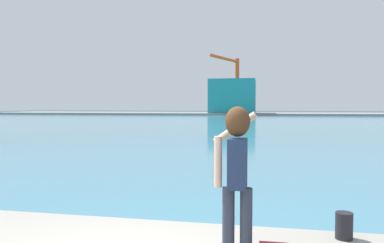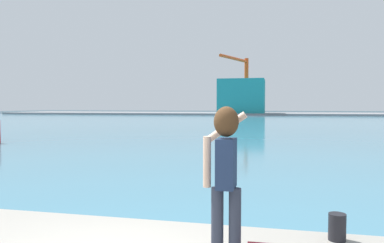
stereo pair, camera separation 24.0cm
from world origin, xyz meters
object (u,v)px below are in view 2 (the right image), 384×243
object	(u,v)px
harbor_bollard	(337,227)
port_crane	(243,77)
warehouse_left	(242,96)
person_photographer	(225,166)

from	to	relation	value
harbor_bollard	port_crane	distance (m)	86.18
warehouse_left	port_crane	xyz separation A→B (m)	(0.26, -1.27, 4.63)
person_photographer	warehouse_left	xyz separation A→B (m)	(-7.63, 87.50, 2.96)
harbor_bollard	warehouse_left	xyz separation A→B (m)	(-8.97, 86.59, 3.85)
harbor_bollard	port_crane	size ratio (longest dim) A/B	0.03
person_photographer	harbor_bollard	distance (m)	1.85
person_photographer	warehouse_left	size ratio (longest dim) A/B	0.16
warehouse_left	port_crane	size ratio (longest dim) A/B	0.81
person_photographer	harbor_bollard	size ratio (longest dim) A/B	4.98
harbor_bollard	warehouse_left	bearing A→B (deg)	95.92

